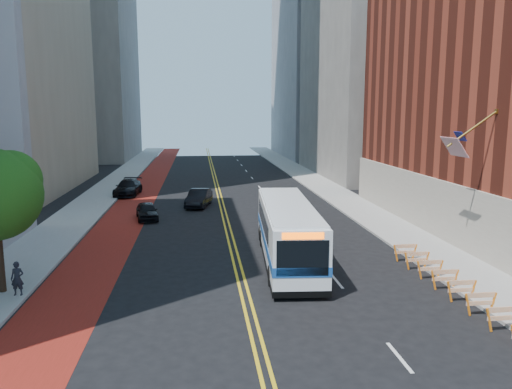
{
  "coord_description": "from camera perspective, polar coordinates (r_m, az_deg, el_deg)",
  "views": [
    {
      "loc": [
        -2.05,
        -17.57,
        8.48
      ],
      "look_at": [
        0.91,
        8.0,
        4.2
      ],
      "focal_mm": 35.0,
      "sensor_mm": 36.0,
      "label": 1
    }
  ],
  "objects": [
    {
      "name": "center_line_inner",
      "position": [
        48.35,
        -4.28,
        -0.68
      ],
      "size": [
        0.14,
        140.0,
        0.01
      ],
      "primitive_type": "cube",
      "color": "gold",
      "rests_on": "ground"
    },
    {
      "name": "lane_dashes",
      "position": [
        56.63,
        0.42,
        0.84
      ],
      "size": [
        0.14,
        98.2,
        0.01
      ],
      "color": "silver",
      "rests_on": "ground"
    },
    {
      "name": "car_c",
      "position": [
        52.81,
        -14.42,
        0.77
      ],
      "size": [
        2.63,
        5.6,
        1.58
      ],
      "primitive_type": "imported",
      "rotation": [
        0.0,
        0.0,
        -0.08
      ],
      "color": "black",
      "rests_on": "ground"
    },
    {
      "name": "car_b",
      "position": [
        45.33,
        -6.54,
        -0.39
      ],
      "size": [
        2.64,
        5.01,
        1.57
      ],
      "primitive_type": "imported",
      "rotation": [
        0.0,
        0.0,
        -0.21
      ],
      "color": "black",
      "rests_on": "ground"
    },
    {
      "name": "pedestrian",
      "position": [
        25.58,
        -25.62,
        -8.66
      ],
      "size": [
        0.58,
        0.39,
        1.58
      ],
      "primitive_type": "imported",
      "rotation": [
        0.0,
        0.0,
        -0.02
      ],
      "color": "black",
      "rests_on": "sidewalk_left"
    },
    {
      "name": "car_a",
      "position": [
        40.64,
        -12.36,
        -1.86
      ],
      "size": [
        2.23,
        4.14,
        1.34
      ],
      "primitive_type": "imported",
      "rotation": [
        0.0,
        0.0,
        0.17
      ],
      "color": "black",
      "rests_on": "ground"
    },
    {
      "name": "transit_bus",
      "position": [
        28.49,
        3.61,
        -4.19
      ],
      "size": [
        3.56,
        12.51,
        3.39
      ],
      "rotation": [
        0.0,
        0.0,
        -0.07
      ],
      "color": "silver",
      "rests_on": "ground"
    },
    {
      "name": "sidewalk_right",
      "position": [
        50.31,
        9.72,
        -0.31
      ],
      "size": [
        4.0,
        140.0,
        0.15
      ],
      "primitive_type": "cube",
      "color": "gray",
      "rests_on": "ground"
    },
    {
      "name": "center_line_outer",
      "position": [
        48.37,
        -3.85,
        -0.67
      ],
      "size": [
        0.14,
        140.0,
        0.01
      ],
      "primitive_type": "cube",
      "color": "gold",
      "rests_on": "ground"
    },
    {
      "name": "sidewalk_left",
      "position": [
        49.32,
        -18.14,
        -0.84
      ],
      "size": [
        4.0,
        140.0,
        0.15
      ],
      "primitive_type": "cube",
      "color": "gray",
      "rests_on": "ground"
    },
    {
      "name": "midrise_right_near",
      "position": [
        71.13,
        14.9,
        18.46
      ],
      "size": [
        18.0,
        26.0,
        40.0
      ],
      "primitive_type": "cube",
      "color": "slate",
      "rests_on": "ground"
    },
    {
      "name": "bus_lane_paint",
      "position": [
        48.69,
        -13.63,
        -0.85
      ],
      "size": [
        3.6,
        140.0,
        0.01
      ],
      "primitive_type": "cube",
      "color": "maroon",
      "rests_on": "ground"
    },
    {
      "name": "construction_barriers",
      "position": [
        25.25,
        21.57,
        -9.25
      ],
      "size": [
        1.42,
        10.91,
        1.0
      ],
      "color": "orange",
      "rests_on": "ground"
    },
    {
      "name": "midrise_right_far",
      "position": [
        100.86,
        9.05,
        20.21
      ],
      "size": [
        20.0,
        28.0,
        55.0
      ],
      "primitive_type": "cube",
      "color": "gray",
      "rests_on": "ground"
    },
    {
      "name": "ground",
      "position": [
        19.62,
        0.06,
        -16.17
      ],
      "size": [
        160.0,
        160.0,
        0.0
      ],
      "primitive_type": "plane",
      "color": "black",
      "rests_on": "ground"
    }
  ]
}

